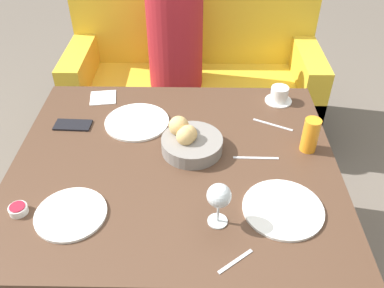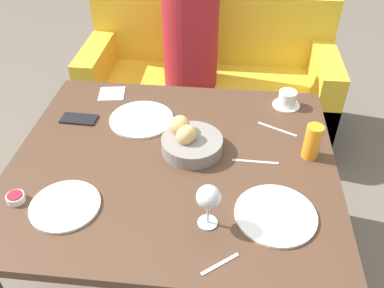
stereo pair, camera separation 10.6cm
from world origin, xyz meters
name	(u,v)px [view 1 (the left image)]	position (x,y,z in m)	size (l,w,h in m)	color
ground_plane	(179,272)	(0.00, 0.00, 0.00)	(10.00, 10.00, 0.00)	#6B6056
dining_table	(175,178)	(0.00, 0.00, 0.63)	(1.21, 1.05, 0.72)	#4C3323
couch	(194,86)	(0.06, 1.22, 0.32)	(1.54, 0.70, 0.88)	gold
seated_person	(176,69)	(-0.05, 1.06, 0.53)	(0.32, 0.41, 1.22)	#23232D
bread_basket	(190,141)	(0.06, 0.07, 0.76)	(0.23, 0.23, 0.12)	gray
plate_near_left	(71,214)	(-0.32, -0.27, 0.72)	(0.23, 0.23, 0.01)	white
plate_near_right	(283,209)	(0.37, -0.24, 0.72)	(0.26, 0.26, 0.01)	white
plate_far_center	(137,122)	(-0.17, 0.24, 0.72)	(0.27, 0.27, 0.01)	white
juice_glass	(310,135)	(0.51, 0.08, 0.79)	(0.06, 0.06, 0.14)	orange
wine_glass	(219,197)	(0.15, -0.29, 0.83)	(0.08, 0.08, 0.16)	silver
coffee_cup	(279,95)	(0.45, 0.41, 0.75)	(0.12, 0.12, 0.07)	white
jam_bowl_berry	(18,209)	(-0.49, -0.26, 0.73)	(0.06, 0.06, 0.03)	white
fork_silver	(256,158)	(0.31, 0.02, 0.72)	(0.17, 0.01, 0.00)	#B7B7BC
knife_silver	(273,125)	(0.40, 0.23, 0.72)	(0.16, 0.09, 0.00)	#B7B7BC
spoon_coffee	(235,261)	(0.20, -0.44, 0.72)	(0.11, 0.09, 0.00)	#B7B7BC
napkin	(103,98)	(-0.35, 0.43, 0.72)	(0.13, 0.13, 0.00)	white
cell_phone	(73,125)	(-0.43, 0.21, 0.72)	(0.15, 0.08, 0.01)	black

